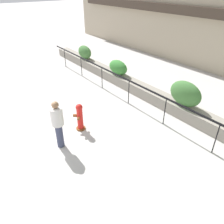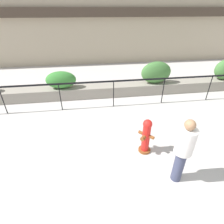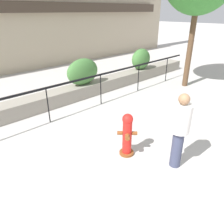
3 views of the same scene
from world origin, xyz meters
TOP-DOWN VIEW (x-y plane):
  - building_facade at (0.00, 11.98)m, footprint 30.00×1.36m
  - planter_wall_low at (0.00, 6.00)m, footprint 18.00×0.70m
  - fence_railing_segment at (-0.00, 4.90)m, footprint 15.00×0.05m
  - hedge_bush_1 at (-2.19, 6.00)m, footprint 1.32×0.66m
  - hedge_bush_2 at (2.18, 6.00)m, footprint 1.42×0.62m
  - fire_hydrant at (0.49, 2.07)m, footprint 0.50×0.50m
  - pedestrian at (0.96, 1.02)m, footprint 0.41×0.41m

SIDE VIEW (x-z plane):
  - planter_wall_low at x=0.00m, z-range 0.00..0.50m
  - fire_hydrant at x=0.49m, z-range 0.01..1.09m
  - hedge_bush_1 at x=-2.19m, z-range 0.50..1.26m
  - pedestrian at x=0.96m, z-range 0.12..1.85m
  - hedge_bush_2 at x=2.18m, z-range 0.50..1.53m
  - fence_railing_segment at x=0.00m, z-range 0.44..1.59m
  - building_facade at x=0.00m, z-range -0.01..7.99m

